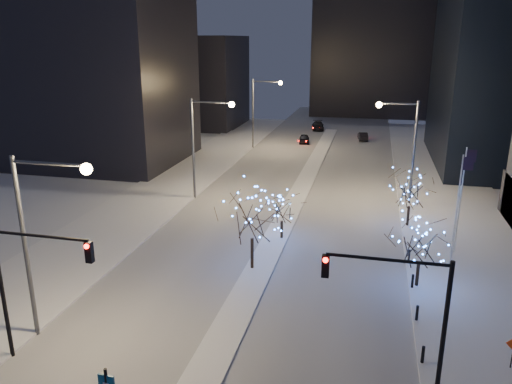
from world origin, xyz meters
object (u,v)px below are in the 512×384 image
(street_lamp_w_mid, at_px, (203,135))
(holiday_tree_median_near, at_px, (252,214))
(traffic_signal_west, at_px, (27,274))
(street_lamp_east, at_px, (405,139))
(holiday_tree_plaza_far, at_px, (410,190))
(car_near, at_px, (304,139))
(holiday_tree_median_far, at_px, (282,207))
(traffic_signal_east, at_px, (407,307))
(street_lamp_w_near, at_px, (40,224))
(holiday_tree_plaza_near, at_px, (421,242))
(car_mid, at_px, (363,136))
(street_lamp_w_far, at_px, (260,104))
(car_far, at_px, (318,126))

(street_lamp_w_mid, height_order, holiday_tree_median_near, street_lamp_w_mid)
(traffic_signal_west, distance_m, holiday_tree_median_near, 14.80)
(street_lamp_east, distance_m, holiday_tree_plaza_far, 7.17)
(car_near, xyz_separation_m, holiday_tree_median_far, (3.65, -39.13, 2.07))
(street_lamp_east, bearing_deg, holiday_tree_median_near, -121.12)
(holiday_tree_median_near, bearing_deg, street_lamp_w_mid, 120.14)
(traffic_signal_east, bearing_deg, street_lamp_w_near, 176.79)
(street_lamp_w_near, bearing_deg, street_lamp_w_mid, 90.00)
(holiday_tree_plaza_near, bearing_deg, car_near, 106.83)
(street_lamp_east, xyz_separation_m, car_mid, (-4.46, 31.92, -5.82))
(street_lamp_w_far, height_order, car_near, street_lamp_w_far)
(street_lamp_w_mid, relative_size, holiday_tree_median_far, 2.46)
(street_lamp_w_mid, height_order, traffic_signal_west, street_lamp_w_mid)
(car_near, relative_size, holiday_tree_plaza_near, 0.83)
(traffic_signal_west, xyz_separation_m, holiday_tree_plaza_near, (18.94, 12.39, -1.62))
(car_far, bearing_deg, holiday_tree_median_near, -96.05)
(street_lamp_east, distance_m, holiday_tree_median_near, 20.61)
(street_lamp_east, height_order, holiday_tree_plaza_near, street_lamp_east)
(street_lamp_w_near, distance_m, holiday_tree_median_far, 19.27)
(holiday_tree_median_far, bearing_deg, car_mid, 83.29)
(car_far, bearing_deg, street_lamp_w_far, -118.18)
(car_far, xyz_separation_m, holiday_tree_median_near, (1.91, -57.24, 3.40))
(traffic_signal_west, height_order, traffic_signal_east, same)
(car_mid, bearing_deg, street_lamp_w_far, 26.75)
(car_near, xyz_separation_m, car_far, (0.73, 12.22, 0.07))
(car_mid, distance_m, holiday_tree_median_near, 49.95)
(street_lamp_w_near, xyz_separation_m, street_lamp_east, (19.02, 28.00, -0.05))
(street_lamp_w_far, distance_m, car_far, 19.74)
(street_lamp_w_near, relative_size, car_near, 2.62)
(traffic_signal_west, bearing_deg, car_far, 85.06)
(street_lamp_w_far, distance_m, car_mid, 18.57)
(car_near, distance_m, holiday_tree_median_far, 39.35)
(traffic_signal_east, bearing_deg, holiday_tree_median_near, 129.44)
(holiday_tree_median_far, bearing_deg, street_lamp_w_far, 105.67)
(street_lamp_w_near, xyz_separation_m, street_lamp_w_far, (0.00, 50.00, 0.00))
(street_lamp_w_near, bearing_deg, holiday_tree_plaza_near, 28.11)
(street_lamp_w_mid, relative_size, holiday_tree_plaza_near, 2.17)
(street_lamp_east, relative_size, holiday_tree_median_far, 2.46)
(street_lamp_w_far, relative_size, car_far, 2.02)
(car_near, bearing_deg, traffic_signal_east, -85.24)
(street_lamp_w_far, distance_m, holiday_tree_plaza_far, 34.59)
(street_lamp_east, bearing_deg, holiday_tree_median_far, -129.48)
(car_mid, bearing_deg, street_lamp_east, 90.44)
(traffic_signal_west, xyz_separation_m, holiday_tree_median_near, (7.94, 12.47, -0.64))
(street_lamp_w_mid, distance_m, car_near, 31.58)
(street_lamp_w_near, distance_m, traffic_signal_east, 17.99)
(holiday_tree_median_near, bearing_deg, traffic_signal_east, -50.56)
(street_lamp_w_near, relative_size, car_mid, 2.61)
(street_lamp_east, height_order, traffic_signal_west, street_lamp_east)
(holiday_tree_median_far, height_order, holiday_tree_plaza_near, holiday_tree_plaza_near)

